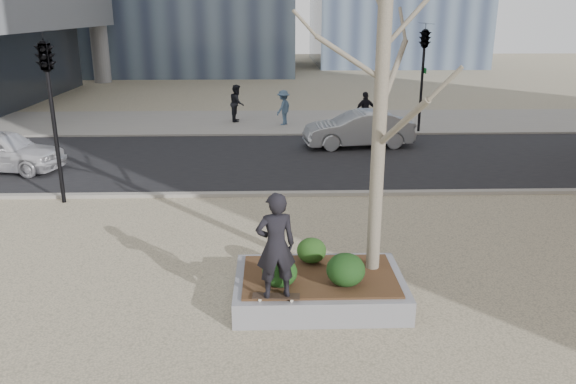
{
  "coord_description": "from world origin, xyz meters",
  "views": [
    {
      "loc": [
        0.17,
        -9.03,
        4.98
      ],
      "look_at": [
        0.5,
        2.0,
        1.4
      ],
      "focal_mm": 35.0,
      "sensor_mm": 36.0,
      "label": 1
    }
  ],
  "objects_px": {
    "skateboard": "(276,298)",
    "skateboarder": "(276,246)",
    "police_car": "(2,150)",
    "planter": "(319,288)"
  },
  "relations": [
    {
      "from": "skateboard",
      "to": "skateboarder",
      "type": "distance_m",
      "value": 0.93
    },
    {
      "from": "skateboard",
      "to": "police_car",
      "type": "height_order",
      "value": "police_car"
    },
    {
      "from": "planter",
      "to": "skateboarder",
      "type": "relative_size",
      "value": 1.69
    },
    {
      "from": "skateboarder",
      "to": "planter",
      "type": "bearing_deg",
      "value": -145.18
    },
    {
      "from": "skateboard",
      "to": "police_car",
      "type": "distance_m",
      "value": 12.99
    },
    {
      "from": "planter",
      "to": "skateboarder",
      "type": "distance_m",
      "value": 1.63
    },
    {
      "from": "police_car",
      "to": "planter",
      "type": "bearing_deg",
      "value": -122.18
    },
    {
      "from": "planter",
      "to": "police_car",
      "type": "xyz_separation_m",
      "value": [
        -9.51,
        8.81,
        0.46
      ]
    },
    {
      "from": "skateboard",
      "to": "planter",
      "type": "bearing_deg",
      "value": 50.06
    },
    {
      "from": "skateboard",
      "to": "police_car",
      "type": "relative_size",
      "value": 0.2
    }
  ]
}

